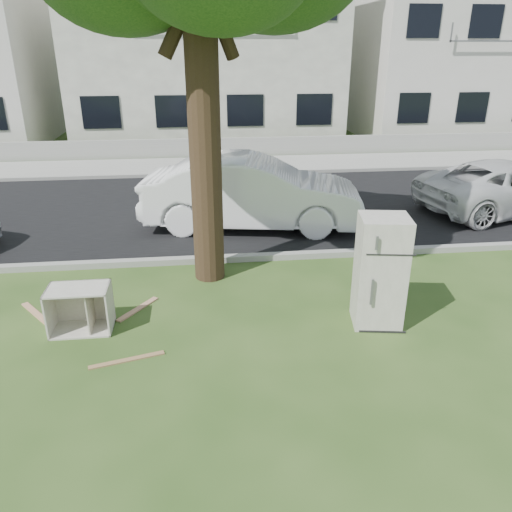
{
  "coord_description": "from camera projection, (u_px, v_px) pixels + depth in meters",
  "views": [
    {
      "loc": [
        -0.51,
        -6.61,
        3.94
      ],
      "look_at": [
        0.32,
        0.6,
        0.87
      ],
      "focal_mm": 35.0,
      "sensor_mm": 36.0,
      "label": 1
    }
  ],
  "objects": [
    {
      "name": "kerb_far",
      "position": [
        215.0,
        176.0,
        16.37
      ],
      "size": [
        120.0,
        0.18,
        0.12
      ],
      "primitive_type": "cube",
      "color": "gray",
      "rests_on": "ground"
    },
    {
      "name": "plank_c",
      "position": [
        138.0,
        309.0,
        8.06
      ],
      "size": [
        0.61,
        0.78,
        0.02
      ],
      "primitive_type": "cube",
      "rotation": [
        0.0,
        0.0,
        0.94
      ],
      "color": "tan",
      "rests_on": "ground"
    },
    {
      "name": "car_right",
      "position": [
        509.0,
        187.0,
        12.6
      ],
      "size": [
        5.03,
        3.06,
        1.3
      ],
      "primitive_type": "imported",
      "rotation": [
        0.0,
        0.0,
        1.77
      ],
      "color": "silver",
      "rests_on": "ground"
    },
    {
      "name": "plank_b",
      "position": [
        37.0,
        314.0,
        7.9
      ],
      "size": [
        0.7,
        0.85,
        0.02
      ],
      "primitive_type": "cube",
      "rotation": [
        0.0,
        0.0,
        -0.91
      ],
      "color": "tan",
      "rests_on": "ground"
    },
    {
      "name": "sidewalk",
      "position": [
        214.0,
        166.0,
        17.7
      ],
      "size": [
        120.0,
        2.8,
        0.01
      ],
      "primitive_type": "cube",
      "color": "gray",
      "rests_on": "ground"
    },
    {
      "name": "townhouse_center",
      "position": [
        206.0,
        51.0,
        22.2
      ],
      "size": [
        11.22,
        8.16,
        7.44
      ],
      "color": "silver",
      "rests_on": "ground"
    },
    {
      "name": "cabinet",
      "position": [
        80.0,
        309.0,
        7.37
      ],
      "size": [
        0.89,
        0.55,
        0.69
      ],
      "primitive_type": "cube",
      "rotation": [
        0.0,
        0.0,
        -0.0
      ],
      "color": "white",
      "rests_on": "ground"
    },
    {
      "name": "plank_a",
      "position": [
        127.0,
        360.0,
        6.76
      ],
      "size": [
        1.0,
        0.34,
        0.02
      ],
      "primitive_type": "cube",
      "rotation": [
        0.0,
        0.0,
        0.26
      ],
      "color": "#98724A",
      "rests_on": "ground"
    },
    {
      "name": "fridge",
      "position": [
        380.0,
        272.0,
        7.39
      ],
      "size": [
        0.8,
        0.76,
        1.7
      ],
      "primitive_type": "cube",
      "rotation": [
        0.0,
        0.0,
        -0.16
      ],
      "color": "beige",
      "rests_on": "ground"
    },
    {
      "name": "low_wall",
      "position": [
        212.0,
        147.0,
        19.03
      ],
      "size": [
        120.0,
        0.15,
        0.7
      ],
      "primitive_type": "cube",
      "color": "gray",
      "rests_on": "ground"
    },
    {
      "name": "car_center",
      "position": [
        252.0,
        192.0,
        11.46
      ],
      "size": [
        5.23,
        2.55,
        1.65
      ],
      "primitive_type": "imported",
      "rotation": [
        0.0,
        0.0,
        1.41
      ],
      "color": "white",
      "rests_on": "ground"
    },
    {
      "name": "kerb_near",
      "position": [
        229.0,
        261.0,
        9.88
      ],
      "size": [
        120.0,
        0.18,
        0.12
      ],
      "primitive_type": "cube",
      "color": "gray",
      "rests_on": "ground"
    },
    {
      "name": "ground",
      "position": [
        240.0,
        325.0,
        7.64
      ],
      "size": [
        120.0,
        120.0,
        0.0
      ],
      "primitive_type": "plane",
      "color": "#2D4819"
    },
    {
      "name": "townhouse_right",
      "position": [
        460.0,
        57.0,
        23.58
      ],
      "size": [
        10.2,
        8.16,
        6.84
      ],
      "color": "silver",
      "rests_on": "ground"
    },
    {
      "name": "road",
      "position": [
        221.0,
        208.0,
        13.12
      ],
      "size": [
        120.0,
        7.0,
        0.01
      ],
      "primitive_type": "cube",
      "color": "black",
      "rests_on": "ground"
    }
  ]
}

